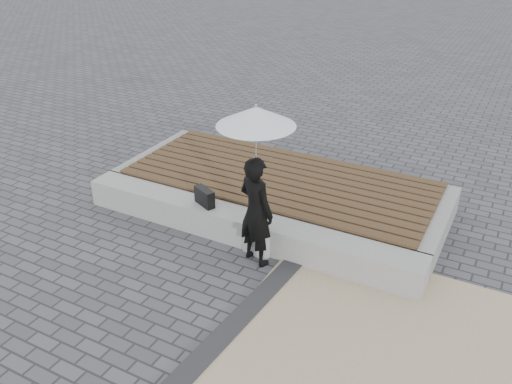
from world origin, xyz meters
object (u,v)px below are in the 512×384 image
seating_ledge (242,226)px  canvas_tote (257,241)px  parasol (256,116)px  handbag (205,197)px  woman (256,211)px

seating_ledge → canvas_tote: 0.42m
parasol → handbag: (-0.98, 0.34, -1.44)m
woman → handbag: (-0.98, 0.34, -0.21)m
seating_ledge → woman: size_ratio=3.43×
seating_ledge → parasol: parasol is taller
handbag → canvas_tote: bearing=12.9°
seating_ledge → canvas_tote: (0.36, -0.22, -0.01)m
seating_ledge → handbag: (-0.57, -0.02, 0.32)m
woman → handbag: size_ratio=4.17×
seating_ledge → canvas_tote: seating_ledge is taller
seating_ledge → parasol: size_ratio=4.23×
parasol → handbag: 1.78m
woman → parasol: 1.24m
seating_ledge → woman: bearing=-40.9°
woman → canvas_tote: bearing=-48.8°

